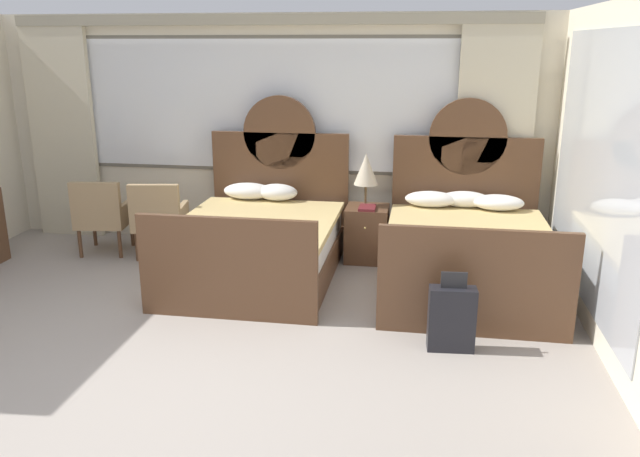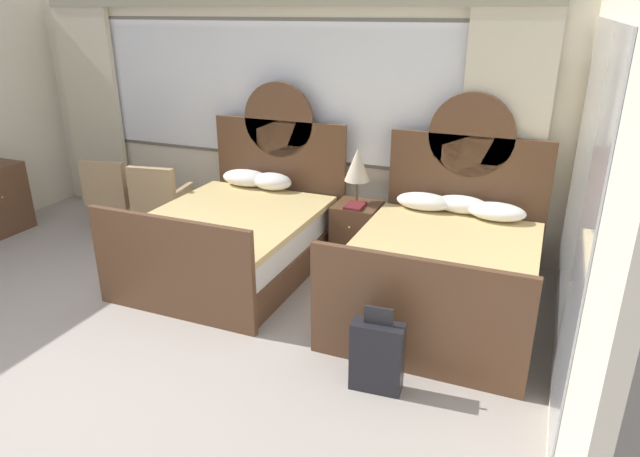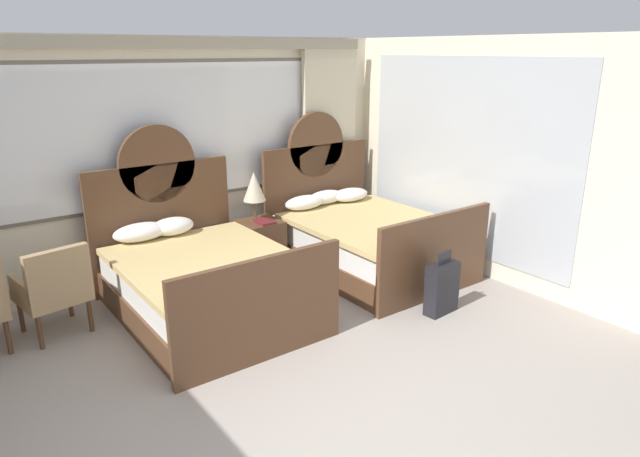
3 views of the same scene
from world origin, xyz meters
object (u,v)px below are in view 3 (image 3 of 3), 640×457
bed_near_mirror (365,238)px  bed_near_window (203,280)px  book_on_nightstand (264,222)px  suitcase_on_floor (442,288)px  nightstand_between_beds (260,246)px  table_lamp_on_nightstand (254,187)px  armchair_by_window_left (54,287)px

bed_near_mirror → bed_near_window: bearing=-179.9°
bed_near_mirror → book_on_nightstand: (-1.05, 0.59, 0.26)m
bed_near_window → suitcase_on_floor: bed_near_window is taller
nightstand_between_beds → table_lamp_on_nightstand: 0.72m
nightstand_between_beds → table_lamp_on_nightstand: table_lamp_on_nightstand is taller
bed_near_mirror → nightstand_between_beds: bearing=147.2°
bed_near_mirror → table_lamp_on_nightstand: bearing=146.1°
bed_near_window → suitcase_on_floor: size_ratio=3.31×
table_lamp_on_nightstand → book_on_nightstand: bearing=-76.1°
bed_near_window → armchair_by_window_left: 1.35m
bed_near_mirror → suitcase_on_floor: size_ratio=3.31×
nightstand_between_beds → suitcase_on_floor: suitcase_on_floor is taller
bed_near_mirror → nightstand_between_beds: size_ratio=3.53×
table_lamp_on_nightstand → bed_near_window: bearing=-144.6°
book_on_nightstand → bed_near_mirror: bearing=-29.2°
bed_near_window → bed_near_mirror: bearing=0.1°
bed_near_mirror → table_lamp_on_nightstand: 1.47m
nightstand_between_beds → book_on_nightstand: bearing=-86.1°
bed_near_window → bed_near_mirror: size_ratio=1.00×
suitcase_on_floor → table_lamp_on_nightstand: bearing=112.8°
bed_near_window → table_lamp_on_nightstand: bearing=35.4°
bed_near_window → suitcase_on_floor: (1.94, -1.40, -0.10)m
bed_near_window → suitcase_on_floor: bearing=-35.8°
nightstand_between_beds → armchair_by_window_left: 2.37m
table_lamp_on_nightstand → armchair_by_window_left: table_lamp_on_nightstand is taller
table_lamp_on_nightstand → suitcase_on_floor: (0.90, -2.14, -0.76)m
bed_near_window → nightstand_between_beds: size_ratio=3.53×
nightstand_between_beds → armchair_by_window_left: bearing=-173.3°
nightstand_between_beds → suitcase_on_floor: bearing=-67.3°
bed_near_mirror → armchair_by_window_left: bed_near_mirror is taller
book_on_nightstand → suitcase_on_floor: bearing=-66.6°
armchair_by_window_left → suitcase_on_floor: 3.69m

